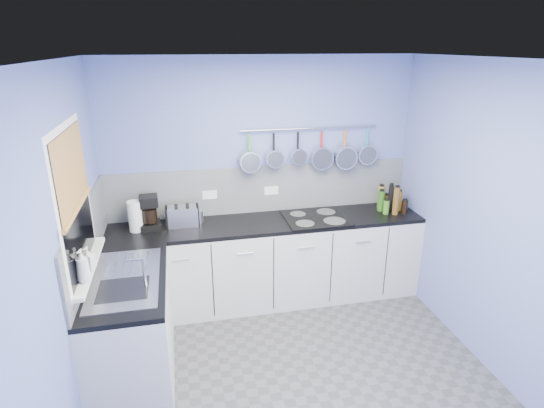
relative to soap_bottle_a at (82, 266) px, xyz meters
name	(u,v)px	position (x,y,z in m)	size (l,w,h in m)	color
floor	(297,375)	(1.53, -0.04, -1.18)	(3.20, 3.00, 0.02)	#47474C
ceiling	(305,58)	(1.53, -0.04, 1.34)	(3.20, 3.00, 0.02)	white
wall_back	(261,179)	(1.53, 1.47, 0.08)	(3.20, 0.02, 2.50)	#5E6DB6
wall_front	(397,382)	(1.53, -1.55, 0.08)	(3.20, 0.02, 2.50)	#5E6DB6
wall_left	(67,259)	(-0.08, -0.04, 0.08)	(0.02, 3.00, 2.50)	#5E6DB6
wall_right	(492,220)	(3.14, -0.04, 0.08)	(0.02, 3.00, 2.50)	#5E6DB6
backsplash_back	(262,189)	(1.53, 1.45, -0.02)	(3.20, 0.02, 0.50)	#9C9DA1
backsplash_left	(88,236)	(-0.06, 0.56, -0.02)	(0.02, 1.80, 0.50)	#9C9DA1
cabinet_run_back	(268,262)	(1.53, 1.16, -0.74)	(3.20, 0.60, 0.86)	beige
worktop_back	(267,223)	(1.53, 1.16, -0.29)	(3.20, 0.60, 0.04)	black
cabinet_run_left	(132,330)	(0.23, 0.26, -0.74)	(0.60, 1.20, 0.86)	beige
worktop_left	(126,280)	(0.23, 0.26, -0.29)	(0.60, 1.20, 0.04)	black
window_frame	(74,201)	(-0.05, 0.26, 0.38)	(0.01, 1.00, 1.10)	white
window_glass	(75,201)	(-0.04, 0.26, 0.38)	(0.01, 0.90, 1.00)	black
bamboo_blind	(71,170)	(-0.03, 0.26, 0.61)	(0.01, 0.90, 0.55)	#C3804C
window_sill	(89,266)	(-0.02, 0.26, -0.13)	(0.10, 0.98, 0.03)	white
sink_unit	(126,278)	(0.23, 0.26, -0.27)	(0.50, 0.95, 0.01)	silver
mixer_tap	(144,272)	(0.39, 0.08, -0.14)	(0.12, 0.08, 0.26)	silver
socket_left	(210,195)	(0.98, 1.44, -0.04)	(0.15, 0.01, 0.09)	white
socket_right	(271,191)	(1.63, 1.44, -0.04)	(0.15, 0.01, 0.09)	white
pot_rail	(310,128)	(2.03, 1.41, 0.61)	(0.02, 0.02, 1.45)	silver
soap_bottle_a	(82,266)	(0.00, 0.00, 0.00)	(0.09, 0.09, 0.24)	white
soap_bottle_b	(88,258)	(0.00, 0.18, -0.03)	(0.08, 0.08, 0.17)	white
paper_towel	(135,216)	(0.25, 1.19, -0.12)	(0.13, 0.13, 0.30)	white
coffee_maker	(150,213)	(0.38, 1.23, -0.11)	(0.18, 0.20, 0.32)	black
toaster	(182,216)	(0.69, 1.24, -0.17)	(0.30, 0.17, 0.19)	silver
canister	(199,216)	(0.85, 1.29, -0.21)	(0.09, 0.09, 0.12)	silver
hob	(316,218)	(2.03, 1.13, -0.26)	(0.64, 0.56, 0.01)	black
pan_0	(249,151)	(1.40, 1.40, 0.41)	(0.22, 0.12, 0.41)	silver
pan_1	(274,149)	(1.65, 1.40, 0.42)	(0.19, 0.11, 0.38)	silver
pan_2	(298,146)	(1.90, 1.40, 0.43)	(0.17, 0.11, 0.36)	silver
pan_3	(321,149)	(2.16, 1.40, 0.39)	(0.24, 0.08, 0.43)	silver
pan_4	(344,148)	(2.41, 1.40, 0.39)	(0.25, 0.12, 0.44)	silver
pan_5	(367,145)	(2.67, 1.40, 0.41)	(0.22, 0.08, 0.41)	silver
condiment_0	(392,198)	(2.96, 1.30, -0.18)	(0.05, 0.05, 0.19)	#4C190C
condiment_1	(386,201)	(2.88, 1.28, -0.20)	(0.05, 0.05, 0.14)	brown
condiment_2	(381,197)	(2.81, 1.27, -0.14)	(0.07, 0.07, 0.25)	olive
condiment_3	(399,201)	(2.97, 1.16, -0.16)	(0.06, 0.06, 0.22)	#8C5914
condiment_4	(391,198)	(2.88, 1.17, -0.12)	(0.05, 0.05, 0.29)	black
condiment_5	(381,201)	(2.78, 1.20, -0.16)	(0.07, 0.07, 0.22)	#265919
condiment_6	(404,207)	(2.99, 1.07, -0.20)	(0.06, 0.06, 0.14)	black
condiment_7	(396,201)	(2.89, 1.07, -0.12)	(0.07, 0.07, 0.30)	brown
condiment_8	(386,207)	(2.80, 1.10, -0.20)	(0.06, 0.06, 0.15)	#3F721E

